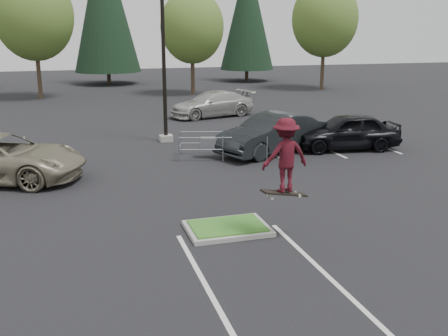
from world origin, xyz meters
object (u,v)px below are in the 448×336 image
object	(u,v)px
conif_b	(105,1)
conif_c	(247,13)
car_r_charc	(272,134)
light_pole	(163,45)
decid_c	(192,29)
cart_corral	(213,143)
decid_b	(34,18)
decid_d	(324,21)
car_r_black	(346,131)
car_far_silver	(213,104)
skateboarder	(285,156)

from	to	relation	value
conif_b	conif_c	xyz separation A→B (m)	(14.00, -1.00, -1.00)
conif_c	car_r_charc	xyz separation A→B (m)	(-9.50, -31.30, -5.99)
light_pole	decid_c	size ratio (longest dim) A/B	1.21
light_pole	conif_c	xyz separation A→B (m)	(13.50, 27.50, 2.29)
conif_b	cart_corral	bearing A→B (deg)	-86.82
conif_b	decid_b	bearing A→B (deg)	-121.09
light_pole	decid_d	xyz separation A→B (m)	(17.49, 18.33, 1.35)
car_r_charc	car_r_black	xyz separation A→B (m)	(3.50, -0.23, -0.04)
car_r_black	car_far_silver	world-z (taller)	car_r_black
decid_d	skateboarder	bearing A→B (deg)	-118.19
cart_corral	car_r_black	world-z (taller)	car_r_black
light_pole	car_far_silver	distance (m)	8.58
light_pole	decid_d	size ratio (longest dim) A/B	1.07
cart_corral	car_r_charc	world-z (taller)	car_r_charc
cart_corral	decid_d	bearing A→B (deg)	68.76
decid_d	conif_b	size ratio (longest dim) A/B	0.65
skateboarder	car_r_black	size ratio (longest dim) A/B	0.43
decid_d	cart_corral	distance (m)	28.00
conif_c	skateboarder	distance (m)	42.72
decid_b	car_r_black	distance (m)	27.07
decid_d	skateboarder	distance (m)	35.74
decid_b	car_r_charc	distance (m)	25.22
decid_d	car_r_charc	bearing A→B (deg)	-121.37
decid_d	car_r_black	distance (m)	25.01
cart_corral	car_r_black	bearing A→B (deg)	13.60
decid_b	skateboarder	world-z (taller)	decid_b
skateboarder	car_r_black	distance (m)	11.35
conif_c	car_r_black	xyz separation A→B (m)	(-6.00, -31.53, -6.03)
decid_b	skateboarder	xyz separation A→B (m)	(7.21, -31.53, -3.80)
light_pole	car_r_charc	size ratio (longest dim) A/B	1.94
decid_d	conif_b	distance (m)	20.76
decid_c	cart_corral	world-z (taller)	decid_c
conif_b	car_r_black	size ratio (longest dim) A/B	3.02
car_r_charc	conif_b	bearing A→B (deg)	164.19
car_far_silver	decid_c	bearing A→B (deg)	159.08
car_r_charc	car_far_silver	size ratio (longest dim) A/B	0.97
conif_b	car_r_black	bearing A→B (deg)	-76.18
decid_d	car_r_charc	world-z (taller)	decid_d
light_pole	skateboarder	bearing A→B (deg)	-86.92
car_far_silver	conif_c	bearing A→B (deg)	141.83
light_pole	skateboarder	world-z (taller)	light_pole
decid_b	cart_corral	distance (m)	24.35
decid_b	cart_corral	size ratio (longest dim) A/B	2.49
conif_b	skateboarder	xyz separation A→B (m)	(1.20, -41.50, -5.61)
conif_b	car_r_charc	xyz separation A→B (m)	(4.50, -32.30, -6.99)
conif_b	cart_corral	size ratio (longest dim) A/B	3.75
light_pole	conif_b	distance (m)	28.69
skateboarder	car_far_silver	distance (m)	19.85
light_pole	decid_c	distance (m)	18.67
light_pole	decid_c	world-z (taller)	light_pole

